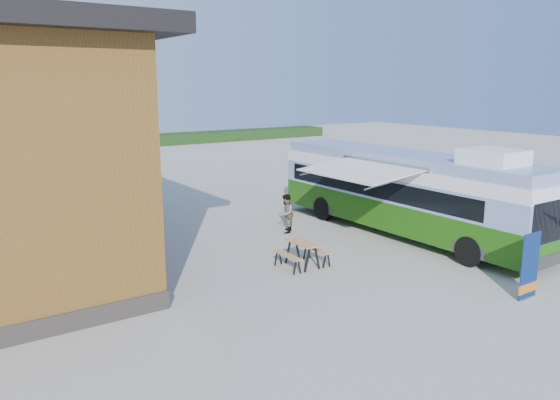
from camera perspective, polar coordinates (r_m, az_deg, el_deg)
ground at (r=18.30m, az=7.53°, el=-6.62°), size 100.00×100.00×0.00m
hedge at (r=54.78m, az=-13.19°, el=6.11°), size 40.00×3.00×1.00m
bus at (r=21.81m, az=12.92°, el=1.05°), size 2.59×12.14×3.73m
awning at (r=20.08m, az=8.60°, el=3.00°), size 2.69×4.40×0.52m
banner at (r=16.57m, az=24.58°, el=-6.84°), size 0.82×0.18×1.88m
picnic_table at (r=17.73m, az=2.35°, el=-5.06°), size 1.45×1.29×0.82m
person_a at (r=24.51m, az=-17.65°, el=0.12°), size 0.85×0.69×2.02m
person_b at (r=21.67m, az=0.63°, el=-1.43°), size 0.95×0.96×1.56m
slurry_tanker at (r=33.64m, az=-23.86°, el=3.57°), size 2.59×6.94×2.57m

